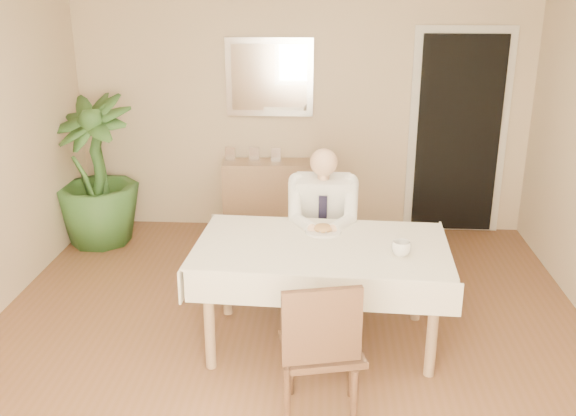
# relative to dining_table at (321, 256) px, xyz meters

# --- Properties ---
(room) EXTENTS (5.00, 5.02, 2.60)m
(room) POSITION_rel_dining_table_xyz_m (-0.24, -0.18, 0.63)
(room) COLOR brown
(room) RESTS_ON ground
(window) EXTENTS (1.34, 0.04, 1.44)m
(window) POSITION_rel_dining_table_xyz_m (-0.24, -2.65, 0.78)
(window) COLOR beige
(window) RESTS_ON room
(doorway) EXTENTS (0.96, 0.07, 2.10)m
(doorway) POSITION_rel_dining_table_xyz_m (1.31, 2.28, 0.33)
(doorway) COLOR beige
(doorway) RESTS_ON ground
(mirror) EXTENTS (0.86, 0.04, 0.76)m
(mirror) POSITION_rel_dining_table_xyz_m (-0.56, 2.29, 0.88)
(mirror) COLOR silver
(mirror) RESTS_ON room
(dining_table) EXTENTS (1.76, 1.09, 0.75)m
(dining_table) POSITION_rel_dining_table_xyz_m (0.00, 0.00, 0.00)
(dining_table) COLOR #8E704F
(dining_table) RESTS_ON ground
(chair_far) EXTENTS (0.46, 0.46, 0.92)m
(chair_far) POSITION_rel_dining_table_xyz_m (-0.00, 0.88, -0.15)
(chair_far) COLOR #3A2318
(chair_far) RESTS_ON ground
(chair_near) EXTENTS (0.52, 0.53, 0.92)m
(chair_near) POSITION_rel_dining_table_xyz_m (0.02, -0.90, -0.15)
(chair_near) COLOR #3A2318
(chair_near) RESTS_ON ground
(seated_man) EXTENTS (0.48, 0.72, 1.24)m
(seated_man) POSITION_rel_dining_table_xyz_m (-0.00, 0.59, 0.02)
(seated_man) COLOR white
(seated_man) RESTS_ON ground
(plate) EXTENTS (0.26, 0.26, 0.02)m
(plate) POSITION_rel_dining_table_xyz_m (0.01, 0.23, 0.09)
(plate) COLOR white
(plate) RESTS_ON dining_table
(food) EXTENTS (0.14, 0.14, 0.06)m
(food) POSITION_rel_dining_table_xyz_m (0.01, 0.23, 0.11)
(food) COLOR olive
(food) RESTS_ON dining_table
(knife) EXTENTS (0.01, 0.13, 0.01)m
(knife) POSITION_rel_dining_table_xyz_m (0.05, 0.17, 0.11)
(knife) COLOR silver
(knife) RESTS_ON dining_table
(fork) EXTENTS (0.01, 0.13, 0.01)m
(fork) POSITION_rel_dining_table_xyz_m (-0.03, 0.17, 0.11)
(fork) COLOR silver
(fork) RESTS_ON dining_table
(coffee_mug) EXTENTS (0.16, 0.16, 0.10)m
(coffee_mug) POSITION_rel_dining_table_xyz_m (0.52, -0.16, 0.13)
(coffee_mug) COLOR white
(coffee_mug) RESTS_ON dining_table
(sideboard) EXTENTS (0.94, 0.37, 0.74)m
(sideboard) POSITION_rel_dining_table_xyz_m (-0.56, 2.14, -0.30)
(sideboard) COLOR #8E704F
(sideboard) RESTS_ON ground
(photo_frame_left) EXTENTS (0.10, 0.02, 0.14)m
(photo_frame_left) POSITION_rel_dining_table_xyz_m (-0.95, 2.16, 0.14)
(photo_frame_left) COLOR silver
(photo_frame_left) RESTS_ON sideboard
(photo_frame_center) EXTENTS (0.10, 0.02, 0.14)m
(photo_frame_center) POSITION_rel_dining_table_xyz_m (-0.70, 2.18, 0.14)
(photo_frame_center) COLOR silver
(photo_frame_center) RESTS_ON sideboard
(photo_frame_right) EXTENTS (0.10, 0.02, 0.14)m
(photo_frame_right) POSITION_rel_dining_table_xyz_m (-0.48, 2.16, 0.14)
(photo_frame_right) COLOR silver
(photo_frame_right) RESTS_ON sideboard
(potted_palm) EXTENTS (1.03, 1.03, 1.44)m
(potted_palm) POSITION_rel_dining_table_xyz_m (-2.19, 1.74, 0.05)
(potted_palm) COLOR #2A4F20
(potted_palm) RESTS_ON ground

